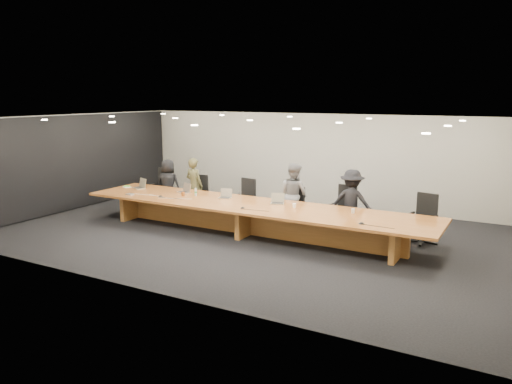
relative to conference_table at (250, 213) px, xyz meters
The scene contains 28 objects.
ground 0.52m from the conference_table, ahead, with size 12.00×12.00×0.00m, color black.
back_wall 4.10m from the conference_table, 90.00° to the left, with size 12.00×0.02×2.80m, color silver.
left_wall_panel 6.00m from the conference_table, behind, with size 0.08×7.84×2.74m, color black.
conference_table is the anchor object (origin of this frame).
chair_far_left 4.10m from the conference_table, 160.82° to the left, with size 0.60×0.60×1.19m, color black, non-canonical shape.
chair_left 2.83m from the conference_table, 152.09° to the left, with size 0.55×0.55×1.09m, color black, non-canonical shape.
chair_mid_left 1.48m from the conference_table, 126.77° to the left, with size 0.58×0.58×1.14m, color black, non-canonical shape.
chair_mid_right 1.30m from the conference_table, 63.06° to the left, with size 0.54×0.54×1.06m, color black, non-canonical shape.
chair_right 2.30m from the conference_table, 34.34° to the left, with size 0.60×0.60×1.18m, color black, non-canonical shape.
chair_far_right 4.03m from the conference_table, 18.30° to the left, with size 0.59×0.59×1.16m, color black, non-canonical shape.
person_a 3.67m from the conference_table, 161.09° to the left, with size 0.73×0.48×1.50m, color black.
person_b 2.78m from the conference_table, 154.97° to the left, with size 0.58×0.38×1.60m, color #3E3B21.
person_c 1.41m from the conference_table, 64.59° to the left, with size 0.80×0.62×1.65m, color slate.
person_d 2.49m from the conference_table, 29.85° to the left, with size 1.03×0.59×1.59m, color black.
laptop_a 3.84m from the conference_table, behind, with size 0.36×0.26×0.28m, color #BCAF90, non-canonical shape.
laptop_b 2.36m from the conference_table, behind, with size 0.33×0.24×0.26m, color #BEA991, non-canonical shape.
laptop_c 1.03m from the conference_table, 161.15° to the left, with size 0.31×0.23×0.24m, color tan, non-canonical shape.
laptop_d 0.76m from the conference_table, 33.83° to the left, with size 0.32×0.24×0.26m, color tan, non-canonical shape.
water_bottle 1.80m from the conference_table, behind, with size 0.06×0.06×0.20m, color #ABBBB7.
amber_mug 2.04m from the conference_table, behind, with size 0.09×0.09×0.11m, color brown.
paper_cup_near 1.15m from the conference_table, ahead, with size 0.08×0.08×0.10m, color white.
paper_cup_far 2.52m from the conference_table, ahead, with size 0.08×0.08×0.10m, color silver.
notepad 4.23m from the conference_table, behind, with size 0.22×0.18×0.01m, color silver.
lime_gadget 4.24m from the conference_table, behind, with size 0.16×0.09×0.03m, color #6AC735.
av_box 3.41m from the conference_table, behind, with size 0.19×0.14×0.03m, color silver.
mic_left 2.54m from the conference_table, behind, with size 0.12×0.12×0.03m, color black.
mic_center 0.52m from the conference_table, 82.68° to the right, with size 0.11×0.11×0.03m, color black.
mic_right 2.99m from the conference_table, ahead, with size 0.13×0.13×0.03m, color black.
Camera 1 is at (5.85, -10.25, 3.36)m, focal length 35.00 mm.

